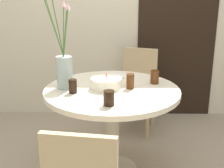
{
  "coord_description": "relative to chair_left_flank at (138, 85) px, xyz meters",
  "views": [
    {
      "loc": [
        0.04,
        -2.34,
        1.55
      ],
      "look_at": [
        0.0,
        0.0,
        0.8
      ],
      "focal_mm": 50.0,
      "sensor_mm": 36.0,
      "label": 1
    }
  ],
  "objects": [
    {
      "name": "chair_left_flank",
      "position": [
        0.0,
        0.0,
        0.0
      ],
      "size": [
        0.5,
        0.5,
        0.88
      ],
      "rotation": [
        0.0,
        0.0,
        -0.28
      ],
      "color": "tan",
      "rests_on": "ground_plane"
    },
    {
      "name": "dining_table",
      "position": [
        -0.26,
        -0.91,
        0.12
      ],
      "size": [
        1.08,
        1.08,
        0.76
      ],
      "color": "beige",
      "rests_on": "ground_plane"
    },
    {
      "name": "drink_glass_3",
      "position": [
        0.09,
        -0.76,
        0.32
      ],
      "size": [
        0.07,
        0.07,
        0.11
      ],
      "color": "#51280F",
      "rests_on": "dining_table"
    },
    {
      "name": "drink_glass_0",
      "position": [
        -0.28,
        -1.26,
        0.32
      ],
      "size": [
        0.08,
        0.08,
        0.11
      ],
      "color": "black",
      "rests_on": "dining_table"
    },
    {
      "name": "wall_back",
      "position": [
        -0.26,
        0.4,
        0.81
      ],
      "size": [
        8.0,
        0.05,
        2.6
      ],
      "color": "beige",
      "rests_on": "ground_plane"
    },
    {
      "name": "flower_vase",
      "position": [
        -0.65,
        -0.89,
        0.48
      ],
      "size": [
        0.25,
        0.22,
        0.82
      ],
      "color": "#9EB2AD",
      "rests_on": "dining_table"
    },
    {
      "name": "doorway_panel",
      "position": [
        0.46,
        0.37,
        0.54
      ],
      "size": [
        0.9,
        0.01,
        2.05
      ],
      "color": "black",
      "rests_on": "ground_plane"
    },
    {
      "name": "side_plate",
      "position": [
        -0.26,
        -0.58,
        0.27
      ],
      "size": [
        0.2,
        0.2,
        0.01
      ],
      "color": "white",
      "rests_on": "dining_table"
    },
    {
      "name": "drink_glass_1",
      "position": [
        -0.56,
        -1.01,
        0.32
      ],
      "size": [
        0.06,
        0.06,
        0.11
      ],
      "color": "black",
      "rests_on": "dining_table"
    },
    {
      "name": "drink_glass_2",
      "position": [
        -0.12,
        -0.9,
        0.33
      ],
      "size": [
        0.06,
        0.06,
        0.12
      ],
      "color": "#51280F",
      "rests_on": "dining_table"
    },
    {
      "name": "birthday_cake",
      "position": [
        -0.31,
        -0.89,
        0.31
      ],
      "size": [
        0.25,
        0.25,
        0.13
      ],
      "color": "white",
      "rests_on": "dining_table"
    }
  ]
}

